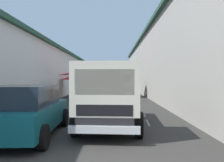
# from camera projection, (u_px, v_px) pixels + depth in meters

# --- Properties ---
(ground) EXTENTS (90.00, 90.00, 0.00)m
(ground) POSITION_uv_depth(u_px,v_px,m) (101.00, 102.00, 16.27)
(ground) COLOR #33302D
(building_left_whitewash) EXTENTS (49.80, 7.50, 4.31)m
(building_left_whitewash) POSITION_uv_depth(u_px,v_px,m) (15.00, 72.00, 18.58)
(building_left_whitewash) COLOR silver
(building_left_whitewash) RESTS_ON ground
(building_right_concrete) EXTENTS (49.80, 7.50, 5.85)m
(building_right_concrete) POSITION_uv_depth(u_px,v_px,m) (192.00, 63.00, 18.41)
(building_right_concrete) COLOR #A39E93
(building_right_concrete) RESTS_ON ground
(fruit_stall_mid_lane) EXTENTS (2.74, 2.74, 2.08)m
(fruit_stall_mid_lane) POSITION_uv_depth(u_px,v_px,m) (76.00, 78.00, 19.70)
(fruit_stall_mid_lane) COLOR #9E9EA3
(fruit_stall_mid_lane) RESTS_ON ground
(fruit_stall_near_right) EXTENTS (2.20, 2.20, 2.47)m
(fruit_stall_near_right) POSITION_uv_depth(u_px,v_px,m) (124.00, 76.00, 19.66)
(fruit_stall_near_right) COLOR #9E9EA3
(fruit_stall_near_right) RESTS_ON ground
(fruit_stall_near_left) EXTENTS (2.67, 2.67, 2.25)m
(fruit_stall_near_left) POSITION_uv_depth(u_px,v_px,m) (78.00, 77.00, 15.43)
(fruit_stall_near_left) COLOR #9E9EA3
(fruit_stall_near_left) RESTS_ON ground
(hatchback_car) EXTENTS (3.97, 2.04, 1.45)m
(hatchback_car) POSITION_uv_depth(u_px,v_px,m) (25.00, 110.00, 6.47)
(hatchback_car) COLOR #0F4C56
(hatchback_car) RESTS_ON ground
(delivery_truck) EXTENTS (5.01, 2.19, 2.08)m
(delivery_truck) POSITION_uv_depth(u_px,v_px,m) (109.00, 98.00, 7.03)
(delivery_truck) COLOR black
(delivery_truck) RESTS_ON ground
(vendor_by_crates) EXTENTS (0.59, 0.35, 1.55)m
(vendor_by_crates) POSITION_uv_depth(u_px,v_px,m) (96.00, 88.00, 18.24)
(vendor_by_crates) COLOR #665B4C
(vendor_by_crates) RESTS_ON ground
(parked_scooter) EXTENTS (1.69, 0.43, 1.14)m
(parked_scooter) POSITION_uv_depth(u_px,v_px,m) (129.00, 94.00, 17.38)
(parked_scooter) COLOR black
(parked_scooter) RESTS_ON ground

